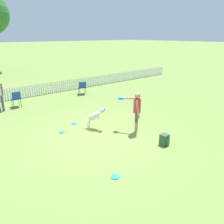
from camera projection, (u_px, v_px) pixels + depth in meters
ground_plane at (95, 136)px, 8.38m from camera, size 240.00×240.00×0.00m
handler_person at (136, 108)px, 8.42m from camera, size 0.54×1.07×1.61m
leaping_dog at (95, 115)px, 8.88m from camera, size 0.75×0.89×0.95m
frisbee_near_handler at (74, 124)px, 9.52m from camera, size 0.23×0.23×0.02m
frisbee_near_dog at (115, 177)px, 5.95m from camera, size 0.23×0.23×0.02m
frisbee_midfield at (62, 132)px, 8.68m from camera, size 0.23×0.23×0.02m
backpack_on_grass at (164, 140)px, 7.65m from camera, size 0.26×0.29×0.40m
picket_fence at (28, 91)px, 13.45m from camera, size 26.37×0.04×0.74m
folding_chair_blue_left at (16, 98)px, 11.55m from camera, size 0.44×0.46×0.86m
folding_chair_center at (82, 87)px, 14.09m from camera, size 0.62×0.63×0.84m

